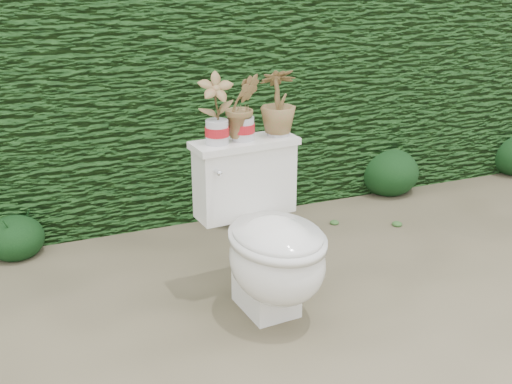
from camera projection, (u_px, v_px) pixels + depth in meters
name	position (u px, v px, depth m)	size (l,w,h in m)	color
ground	(299.00, 299.00, 3.13)	(60.00, 60.00, 0.00)	#857A5B
hedge	(195.00, 79.00, 4.23)	(8.00, 1.00, 1.60)	#275A1E
toilet	(268.00, 242.00, 2.91)	(0.51, 0.71, 0.78)	silver
potted_plant_left	(217.00, 111.00, 2.85)	(0.16, 0.11, 0.31)	#277E29
potted_plant_center	(243.00, 109.00, 2.91)	(0.16, 0.13, 0.29)	#277E29
potted_plant_right	(278.00, 104.00, 2.99)	(0.17, 0.17, 0.30)	#277E29
liriope_clump_1	(15.00, 233.00, 3.55)	(0.32, 0.32, 0.25)	#153C15
liriope_clump_2	(236.00, 192.00, 4.03)	(0.43, 0.43, 0.35)	#153C15
liriope_clump_3	(388.00, 168.00, 4.48)	(0.42, 0.42, 0.34)	#153C15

